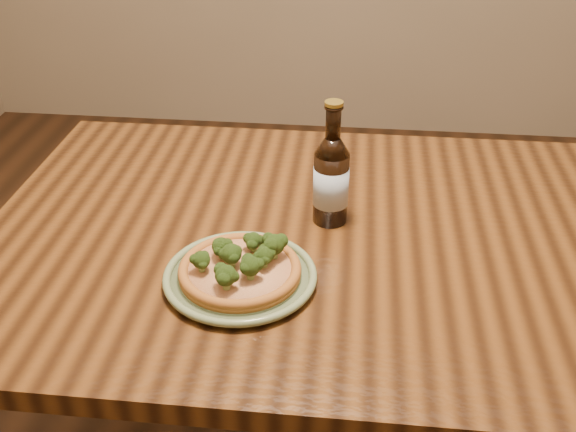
# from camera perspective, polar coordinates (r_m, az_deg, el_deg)

# --- Properties ---
(table) EXTENTS (1.60, 0.90, 0.75)m
(table) POSITION_cam_1_polar(r_m,az_deg,el_deg) (1.33, 9.45, -5.06)
(table) COLOR #4B2A10
(table) RESTS_ON ground
(plate) EXTENTS (0.26, 0.26, 0.02)m
(plate) POSITION_cam_1_polar(r_m,az_deg,el_deg) (1.15, -4.07, -5.13)
(plate) COLOR #697953
(plate) RESTS_ON table
(pizza) EXTENTS (0.21, 0.21, 0.06)m
(pizza) POSITION_cam_1_polar(r_m,az_deg,el_deg) (1.14, -4.07, -4.41)
(pizza) COLOR #985A22
(pizza) RESTS_ON plate
(beer_bottle) EXTENTS (0.07, 0.07, 0.25)m
(beer_bottle) POSITION_cam_1_polar(r_m,az_deg,el_deg) (1.27, 3.67, 3.16)
(beer_bottle) COLOR black
(beer_bottle) RESTS_ON table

